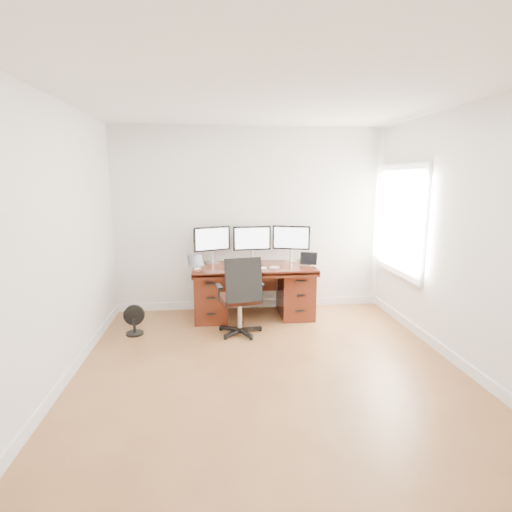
{
  "coord_description": "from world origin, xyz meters",
  "views": [
    {
      "loc": [
        -0.54,
        -3.65,
        1.95
      ],
      "look_at": [
        0.0,
        1.5,
        0.95
      ],
      "focal_mm": 28.0,
      "sensor_mm": 36.0,
      "label": 1
    }
  ],
  "objects": [
    {
      "name": "figurine_brown",
      "position": [
        -0.24,
        1.95,
        0.79
      ],
      "size": [
        0.03,
        0.03,
        0.08
      ],
      "color": "brown",
      "rests_on": "desk"
    },
    {
      "name": "drawing_tablet",
      "position": [
        -0.29,
        1.64,
        0.76
      ],
      "size": [
        0.27,
        0.22,
        0.01
      ],
      "primitive_type": "cube",
      "rotation": [
        0.0,
        0.0,
        -0.39
      ],
      "color": "black",
      "rests_on": "desk"
    },
    {
      "name": "figurine_pink",
      "position": [
        -0.38,
        1.95,
        0.79
      ],
      "size": [
        0.03,
        0.03,
        0.08
      ],
      "color": "#DB6981",
      "rests_on": "desk"
    },
    {
      "name": "monitor_left",
      "position": [
        -0.58,
        2.07,
        1.09
      ],
      "size": [
        0.52,
        0.24,
        0.53
      ],
      "rotation": [
        0.0,
        0.0,
        0.39
      ],
      "color": "silver",
      "rests_on": "desk"
    },
    {
      "name": "desk",
      "position": [
        0.0,
        1.83,
        0.4
      ],
      "size": [
        1.7,
        0.8,
        0.75
      ],
      "color": "#48190E",
      "rests_on": "ground"
    },
    {
      "name": "trackpad",
      "position": [
        0.27,
        1.66,
        0.76
      ],
      "size": [
        0.15,
        0.15,
        0.01
      ],
      "primitive_type": "cube",
      "rotation": [
        0.0,
        0.0,
        -0.4
      ],
      "color": "silver",
      "rests_on": "desk"
    },
    {
      "name": "tablet_right",
      "position": [
        0.77,
        1.75,
        0.84
      ],
      "size": [
        0.25,
        0.16,
        0.19
      ],
      "rotation": [
        0.0,
        0.0,
        -0.4
      ],
      "color": "silver",
      "rests_on": "desk"
    },
    {
      "name": "phone",
      "position": [
        0.06,
        1.81,
        0.76
      ],
      "size": [
        0.16,
        0.12,
        0.01
      ],
      "primitive_type": "cube",
      "rotation": [
        0.0,
        0.0,
        -0.36
      ],
      "color": "black",
      "rests_on": "desk"
    },
    {
      "name": "figurine_yellow",
      "position": [
        -0.14,
        1.95,
        0.79
      ],
      "size": [
        0.03,
        0.03,
        0.08
      ],
      "color": "#D2BE57",
      "rests_on": "desk"
    },
    {
      "name": "tablet_left",
      "position": [
        -0.81,
        1.75,
        0.84
      ],
      "size": [
        0.23,
        0.2,
        0.19
      ],
      "rotation": [
        0.0,
        0.0,
        0.63
      ],
      "color": "silver",
      "rests_on": "desk"
    },
    {
      "name": "office_chair",
      "position": [
        -0.23,
        1.15,
        0.34
      ],
      "size": [
        0.63,
        0.63,
        1.02
      ],
      "rotation": [
        0.0,
        0.0,
        0.16
      ],
      "color": "black",
      "rests_on": "ground"
    },
    {
      "name": "right_wall",
      "position": [
        2.0,
        0.11,
        1.35
      ],
      "size": [
        0.1,
        4.5,
        2.7
      ],
      "color": "white",
      "rests_on": "ground"
    },
    {
      "name": "figurine_purple",
      "position": [
        0.1,
        1.95,
        0.79
      ],
      "size": [
        0.03,
        0.03,
        0.08
      ],
      "color": "#AF78E2",
      "rests_on": "desk"
    },
    {
      "name": "monitor_center",
      "position": [
        0.0,
        2.07,
        1.09
      ],
      "size": [
        0.55,
        0.15,
        0.53
      ],
      "rotation": [
        0.0,
        0.0,
        0.08
      ],
      "color": "silver",
      "rests_on": "desk"
    },
    {
      "name": "keyboard",
      "position": [
        0.01,
        1.63,
        0.76
      ],
      "size": [
        0.3,
        0.16,
        0.01
      ],
      "primitive_type": "cube",
      "rotation": [
        0.0,
        0.0,
        -0.13
      ],
      "color": "white",
      "rests_on": "desk"
    },
    {
      "name": "ground",
      "position": [
        0.0,
        0.0,
        0.0
      ],
      "size": [
        4.5,
        4.5,
        0.0
      ],
      "primitive_type": "plane",
      "color": "brown",
      "rests_on": "ground"
    },
    {
      "name": "floor_fan",
      "position": [
        -1.58,
        1.3,
        0.18
      ],
      "size": [
        0.26,
        0.22,
        0.38
      ],
      "rotation": [
        0.0,
        0.0,
        -0.05
      ],
      "color": "black",
      "rests_on": "ground"
    },
    {
      "name": "monitor_right",
      "position": [
        0.58,
        2.07,
        1.09
      ],
      "size": [
        0.53,
        0.21,
        0.53
      ],
      "rotation": [
        0.0,
        0.0,
        -0.32
      ],
      "color": "silver",
      "rests_on": "desk"
    },
    {
      "name": "back_wall",
      "position": [
        0.0,
        2.25,
        1.35
      ],
      "size": [
        4.0,
        0.1,
        2.7
      ],
      "primitive_type": "cube",
      "color": "white",
      "rests_on": "ground"
    }
  ]
}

